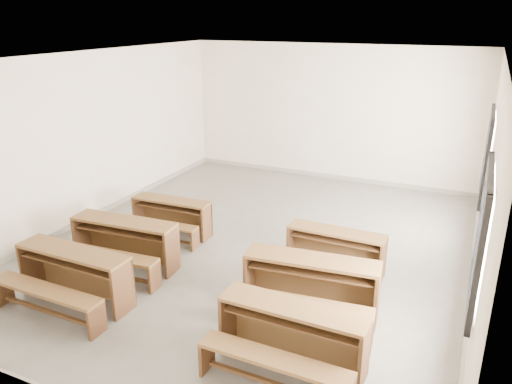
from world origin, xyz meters
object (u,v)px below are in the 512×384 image
at_px(desk_set_0, 72,273).
at_px(desk_set_1, 123,240).
at_px(desk_set_2, 170,214).
at_px(desk_set_4, 310,283).
at_px(desk_set_5, 335,249).
at_px(desk_set_3, 291,333).

xyz_separation_m(desk_set_0, desk_set_1, (-0.03, 1.14, 0.00)).
height_order(desk_set_1, desk_set_2, desk_set_1).
bearing_deg(desk_set_4, desk_set_5, 85.30).
bearing_deg(desk_set_1, desk_set_2, 86.87).
distance_m(desk_set_2, desk_set_3, 4.16).
xyz_separation_m(desk_set_1, desk_set_5, (3.10, 1.22, -0.05)).
bearing_deg(desk_set_5, desk_set_0, -141.53).
height_order(desk_set_4, desk_set_5, desk_set_4).
bearing_deg(desk_set_3, desk_set_0, -179.52).
distance_m(desk_set_1, desk_set_3, 3.48).
bearing_deg(desk_set_3, desk_set_1, 161.35).
xyz_separation_m(desk_set_2, desk_set_4, (3.15, -1.41, 0.08)).
bearing_deg(desk_set_2, desk_set_4, -26.59).
height_order(desk_set_0, desk_set_3, desk_set_0).
distance_m(desk_set_0, desk_set_1, 1.14).
distance_m(desk_set_2, desk_set_5, 3.13).
bearing_deg(desk_set_5, desk_set_4, -87.87).
bearing_deg(desk_set_1, desk_set_3, -23.74).
bearing_deg(desk_set_1, desk_set_0, -92.57).
distance_m(desk_set_0, desk_set_3, 3.24).
height_order(desk_set_3, desk_set_5, desk_set_3).
bearing_deg(desk_set_2, desk_set_1, -91.46).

